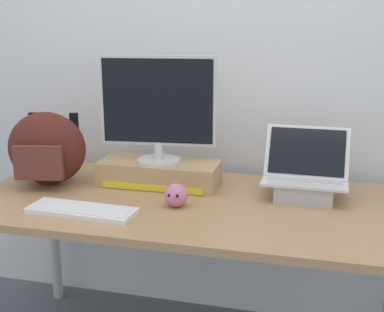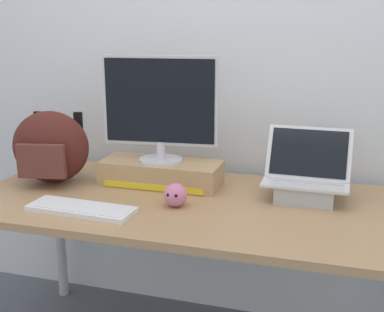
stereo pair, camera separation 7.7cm
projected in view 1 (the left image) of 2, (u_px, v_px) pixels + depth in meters
back_wall at (219, 47)px, 2.30m from camera, size 7.00×0.10×2.60m
desk at (192, 216)px, 1.99m from camera, size 1.76×0.81×0.73m
toner_box_yellow at (159, 173)px, 2.15m from camera, size 0.51×0.21×0.10m
desktop_monitor at (158, 108)px, 2.08m from camera, size 0.48×0.18×0.44m
open_laptop at (305, 183)px, 1.99m from camera, size 0.33×0.23×0.27m
external_keyboard at (82, 210)px, 1.84m from camera, size 0.41×0.15×0.02m
messenger_backpack at (47, 149)px, 2.14m from camera, size 0.36×0.29×0.31m
plush_toy at (176, 195)px, 1.90m from camera, size 0.09×0.09×0.09m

